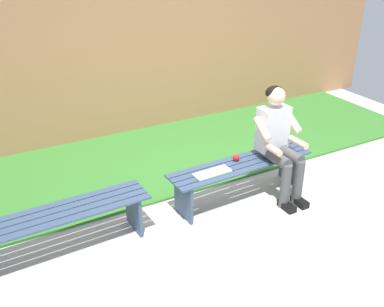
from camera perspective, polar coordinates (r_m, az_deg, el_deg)
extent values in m
cube|color=beige|center=(4.00, 2.13, -16.45)|extent=(10.00, 7.00, 0.04)
cube|color=#387A2D|center=(5.88, -10.39, -1.14)|extent=(9.00, 2.33, 0.03)
cube|color=#B27A51|center=(6.48, -9.77, 12.44)|extent=(9.50, 0.24, 2.33)
cube|color=#384C6B|center=(4.98, 5.41, -0.62)|extent=(1.72, 0.14, 0.02)
cube|color=#384C6B|center=(4.91, 6.09, -1.09)|extent=(1.72, 0.14, 0.02)
cube|color=#384C6B|center=(4.84, 6.79, -1.56)|extent=(1.72, 0.14, 0.02)
cube|color=#384C6B|center=(4.77, 7.51, -2.05)|extent=(1.72, 0.14, 0.02)
cube|color=#384C6B|center=(5.41, 12.62, -1.54)|extent=(0.04, 0.35, 0.43)
cube|color=#384C6B|center=(4.63, -1.12, -5.97)|extent=(0.04, 0.35, 0.43)
cube|color=#384C6B|center=(4.32, -17.57, -6.45)|extent=(1.71, 0.14, 0.02)
cube|color=#384C6B|center=(4.24, -17.23, -7.11)|extent=(1.71, 0.14, 0.02)
cube|color=#384C6B|center=(4.15, -16.86, -7.79)|extent=(1.71, 0.14, 0.02)
cube|color=#384C6B|center=(4.07, -16.49, -8.50)|extent=(1.71, 0.14, 0.02)
cube|color=#384C6B|center=(4.49, -7.58, -7.39)|extent=(0.04, 0.35, 0.43)
cube|color=silver|center=(4.98, 10.42, 3.22)|extent=(0.34, 0.20, 0.50)
sphere|color=beige|center=(4.83, 10.86, 7.31)|extent=(0.20, 0.20, 0.20)
ellipsoid|color=black|center=(4.85, 10.67, 7.75)|extent=(0.20, 0.19, 0.15)
cylinder|color=#4C4C4C|center=(5.00, 12.41, -0.04)|extent=(0.13, 0.40, 0.13)
cylinder|color=#4C4C4C|center=(4.89, 10.79, -0.49)|extent=(0.13, 0.40, 0.13)
cylinder|color=#4C4C4C|center=(4.99, 13.59, -3.62)|extent=(0.11, 0.11, 0.52)
cube|color=black|center=(5.07, 13.76, -6.12)|extent=(0.10, 0.22, 0.07)
cylinder|color=#4C4C4C|center=(4.88, 11.99, -4.15)|extent=(0.11, 0.11, 0.52)
cube|color=black|center=(4.96, 12.19, -6.70)|extent=(0.10, 0.22, 0.07)
cylinder|color=beige|center=(5.02, 12.93, 4.06)|extent=(0.08, 0.28, 0.23)
cylinder|color=beige|center=(4.97, 13.64, 1.44)|extent=(0.07, 0.26, 0.07)
cylinder|color=beige|center=(4.77, 9.09, 3.19)|extent=(0.08, 0.28, 0.23)
cylinder|color=beige|center=(4.75, 10.40, 0.58)|extent=(0.07, 0.26, 0.07)
sphere|color=red|center=(4.89, 5.75, -0.55)|extent=(0.08, 0.08, 0.08)
cube|color=white|center=(4.67, 3.71, -2.21)|extent=(0.21, 0.16, 0.02)
cube|color=white|center=(4.57, 1.56, -2.85)|extent=(0.21, 0.16, 0.02)
cube|color=#33724C|center=(4.62, 2.64, -2.62)|extent=(0.42, 0.17, 0.01)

